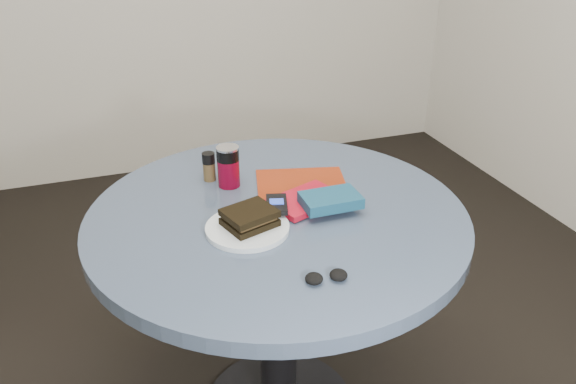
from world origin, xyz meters
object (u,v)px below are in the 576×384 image
object	(u,v)px
table	(278,262)
soda_can	(228,166)
magazine	(301,183)
novel	(331,200)
headphones	(326,277)
plate	(247,228)
red_book	(306,200)
sandwich	(250,217)
pepper_grinder	(209,166)
mp3_player	(277,204)

from	to	relation	value
table	soda_can	world-z (taller)	soda_can
magazine	novel	bearing A→B (deg)	-71.07
headphones	plate	bearing A→B (deg)	112.34
table	red_book	world-z (taller)	red_book
plate	soda_can	distance (m)	0.26
magazine	plate	bearing A→B (deg)	-123.44
sandwich	pepper_grinder	xyz separation A→B (m)	(-0.04, 0.31, 0.01)
table	soda_can	bearing A→B (deg)	114.64
plate	mp3_player	xyz separation A→B (m)	(0.09, 0.06, 0.02)
magazine	pepper_grinder	bearing A→B (deg)	169.55
table	sandwich	distance (m)	0.23
sandwich	novel	bearing A→B (deg)	4.39
plate	sandwich	xyz separation A→B (m)	(0.01, 0.00, 0.03)
pepper_grinder	novel	distance (m)	0.39
sandwich	table	bearing A→B (deg)	36.10
table	mp3_player	distance (m)	0.19
soda_can	plate	bearing A→B (deg)	-93.67
plate	headphones	bearing A→B (deg)	-67.66
table	sandwich	bearing A→B (deg)	-143.90
sandwich	headphones	world-z (taller)	sandwich
soda_can	magazine	size ratio (longest dim) A/B	0.47
pepper_grinder	magazine	world-z (taller)	pepper_grinder
soda_can	mp3_player	xyz separation A→B (m)	(0.08, -0.20, -0.03)
table	plate	distance (m)	0.21
soda_can	novel	size ratio (longest dim) A/B	0.79
table	soda_can	xyz separation A→B (m)	(-0.08, 0.18, 0.22)
pepper_grinder	mp3_player	distance (m)	0.28
novel	soda_can	bearing A→B (deg)	132.27
magazine	red_book	bearing A→B (deg)	-90.61
table	plate	size ratio (longest dim) A/B	4.80
plate	magazine	size ratio (longest dim) A/B	0.82
magazine	sandwich	bearing A→B (deg)	-122.86
novel	mp3_player	distance (m)	0.14
magazine	mp3_player	bearing A→B (deg)	-116.28
novel	headphones	size ratio (longest dim) A/B	1.54
soda_can	red_book	bearing A→B (deg)	-46.38
plate	soda_can	xyz separation A→B (m)	(0.02, 0.25, 0.05)
soda_can	novel	xyz separation A→B (m)	(0.21, -0.24, -0.03)
soda_can	pepper_grinder	bearing A→B (deg)	130.49
novel	mp3_player	bearing A→B (deg)	165.38
plate	novel	bearing A→B (deg)	4.91
red_book	headphones	bearing A→B (deg)	-124.28
headphones	soda_can	bearing A→B (deg)	99.85
pepper_grinder	magazine	bearing A→B (deg)	-24.38
table	soda_can	distance (m)	0.30
table	novel	distance (m)	0.24
sandwich	novel	distance (m)	0.22
red_book	mp3_player	xyz separation A→B (m)	(-0.09, -0.02, 0.02)
red_book	novel	size ratio (longest dim) A/B	1.25
plate	soda_can	bearing A→B (deg)	86.33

